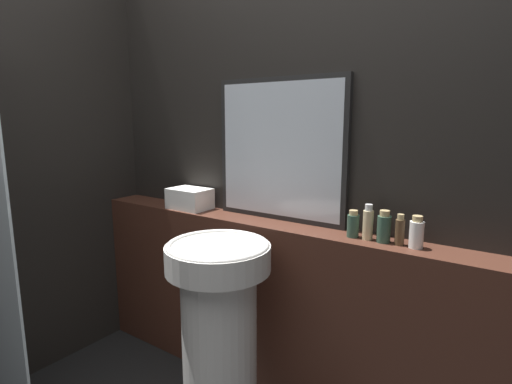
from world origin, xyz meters
name	(u,v)px	position (x,y,z in m)	size (l,w,h in m)	color
wall_back	(291,152)	(0.00, 1.32, 1.25)	(8.00, 0.06, 2.50)	black
vanity_counter	(276,309)	(0.00, 1.19, 0.45)	(2.37, 0.20, 0.91)	#422319
pedestal_sink	(219,329)	(-0.05, 0.81, 0.50)	(0.45, 0.45, 0.90)	silver
mirror	(280,150)	(-0.04, 1.27, 1.26)	(0.73, 0.03, 0.71)	black
towel_stack	(190,199)	(-0.59, 1.19, 0.96)	(0.24, 0.17, 0.12)	white
shampoo_bottle	(353,225)	(0.39, 1.19, 0.96)	(0.05, 0.05, 0.12)	#2D4C3D
conditioner_bottle	(368,223)	(0.46, 1.19, 0.98)	(0.04, 0.04, 0.15)	#C6B284
lotion_bottle	(384,228)	(0.53, 1.19, 0.97)	(0.06, 0.06, 0.14)	#2D4C3D
body_wash_bottle	(400,231)	(0.59, 1.19, 0.97)	(0.04, 0.04, 0.13)	#4C3823
hand_soap_bottle	(417,233)	(0.66, 1.19, 0.97)	(0.06, 0.06, 0.13)	white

